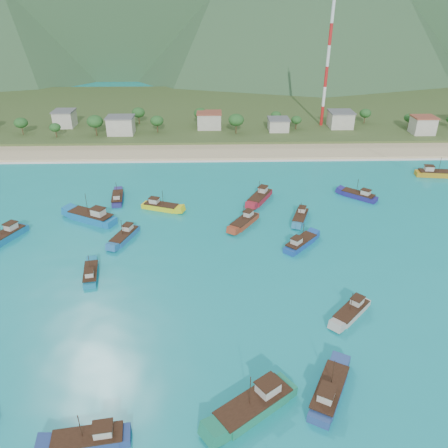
{
  "coord_description": "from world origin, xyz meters",
  "views": [
    {
      "loc": [
        0.84,
        -71.62,
        50.64
      ],
      "look_at": [
        3.19,
        18.0,
        3.0
      ],
      "focal_mm": 35.0,
      "sensor_mm": 36.0,
      "label": 1
    }
  ],
  "objects_px": {
    "boat_18": "(300,244)",
    "boat_24": "(435,174)",
    "boat_4": "(260,198)",
    "boat_19": "(359,196)",
    "boat_6": "(90,440)",
    "boat_3": "(245,222)",
    "boat_8": "(118,199)",
    "boat_17": "(329,392)",
    "boat_22": "(125,236)",
    "boat_26": "(161,207)",
    "boat_5": "(6,237)",
    "boat_27": "(92,217)",
    "radio_tower": "(327,66)",
    "boat_23": "(91,274)",
    "boat_9": "(300,217)",
    "boat_10": "(255,405)",
    "boat_2": "(351,312)"
  },
  "relations": [
    {
      "from": "boat_9",
      "to": "boat_19",
      "type": "distance_m",
      "value": 22.38
    },
    {
      "from": "boat_2",
      "to": "boat_5",
      "type": "xyz_separation_m",
      "value": [
        -72.42,
        28.58,
        0.19
      ]
    },
    {
      "from": "boat_8",
      "to": "boat_6",
      "type": "bearing_deg",
      "value": -89.54
    },
    {
      "from": "boat_2",
      "to": "boat_17",
      "type": "height_order",
      "value": "boat_17"
    },
    {
      "from": "boat_10",
      "to": "boat_18",
      "type": "xyz_separation_m",
      "value": [
        14.17,
        43.51,
        -0.3
      ]
    },
    {
      "from": "boat_9",
      "to": "boat_24",
      "type": "bearing_deg",
      "value": -128.54
    },
    {
      "from": "boat_8",
      "to": "boat_17",
      "type": "height_order",
      "value": "boat_17"
    },
    {
      "from": "boat_3",
      "to": "boat_19",
      "type": "xyz_separation_m",
      "value": [
        32.85,
        14.83,
        -0.01
      ]
    },
    {
      "from": "boat_5",
      "to": "boat_27",
      "type": "height_order",
      "value": "boat_27"
    },
    {
      "from": "boat_9",
      "to": "boat_23",
      "type": "bearing_deg",
      "value": 47.8
    },
    {
      "from": "boat_19",
      "to": "boat_26",
      "type": "xyz_separation_m",
      "value": [
        -54.38,
        -5.75,
        0.01
      ]
    },
    {
      "from": "boat_6",
      "to": "boat_19",
      "type": "relative_size",
      "value": 1.09
    },
    {
      "from": "boat_22",
      "to": "boat_26",
      "type": "height_order",
      "value": "boat_26"
    },
    {
      "from": "boat_3",
      "to": "boat_8",
      "type": "xyz_separation_m",
      "value": [
        -33.97,
        14.8,
        -0.07
      ]
    },
    {
      "from": "boat_6",
      "to": "boat_24",
      "type": "height_order",
      "value": "boat_24"
    },
    {
      "from": "boat_9",
      "to": "boat_4",
      "type": "bearing_deg",
      "value": -31.55
    },
    {
      "from": "boat_4",
      "to": "boat_10",
      "type": "height_order",
      "value": "boat_10"
    },
    {
      "from": "boat_3",
      "to": "boat_4",
      "type": "height_order",
      "value": "boat_4"
    },
    {
      "from": "boat_17",
      "to": "boat_26",
      "type": "bearing_deg",
      "value": 144.54
    },
    {
      "from": "boat_17",
      "to": "boat_22",
      "type": "relative_size",
      "value": 1.1
    },
    {
      "from": "boat_10",
      "to": "boat_18",
      "type": "distance_m",
      "value": 45.76
    },
    {
      "from": "boat_4",
      "to": "boat_17",
      "type": "distance_m",
      "value": 66.31
    },
    {
      "from": "boat_3",
      "to": "boat_22",
      "type": "relative_size",
      "value": 0.99
    },
    {
      "from": "boat_5",
      "to": "boat_10",
      "type": "xyz_separation_m",
      "value": [
        53.49,
        -48.22,
        0.16
      ]
    },
    {
      "from": "boat_2",
      "to": "boat_5",
      "type": "distance_m",
      "value": 77.85
    },
    {
      "from": "boat_18",
      "to": "boat_17",
      "type": "bearing_deg",
      "value": -52.21
    },
    {
      "from": "boat_26",
      "to": "boat_27",
      "type": "bearing_deg",
      "value": -49.06
    },
    {
      "from": "boat_19",
      "to": "boat_27",
      "type": "xyz_separation_m",
      "value": [
        -70.94,
        -11.94,
        0.33
      ]
    },
    {
      "from": "boat_3",
      "to": "boat_10",
      "type": "height_order",
      "value": "boat_10"
    },
    {
      "from": "boat_9",
      "to": "boat_17",
      "type": "relative_size",
      "value": 0.86
    },
    {
      "from": "boat_5",
      "to": "boat_18",
      "type": "bearing_deg",
      "value": -159.69
    },
    {
      "from": "boat_19",
      "to": "boat_6",
      "type": "bearing_deg",
      "value": -176.53
    },
    {
      "from": "boat_4",
      "to": "boat_23",
      "type": "height_order",
      "value": "boat_4"
    },
    {
      "from": "boat_18",
      "to": "boat_26",
      "type": "bearing_deg",
      "value": -168.15
    },
    {
      "from": "boat_5",
      "to": "boat_6",
      "type": "distance_m",
      "value": 61.71
    },
    {
      "from": "boat_17",
      "to": "boat_23",
      "type": "height_order",
      "value": "boat_17"
    },
    {
      "from": "boat_5",
      "to": "boat_9",
      "type": "height_order",
      "value": "boat_5"
    },
    {
      "from": "boat_3",
      "to": "boat_8",
      "type": "bearing_deg",
      "value": 10.21
    },
    {
      "from": "boat_6",
      "to": "boat_9",
      "type": "bearing_deg",
      "value": -39.74
    },
    {
      "from": "boat_27",
      "to": "boat_2",
      "type": "bearing_deg",
      "value": -96.61
    },
    {
      "from": "boat_18",
      "to": "boat_24",
      "type": "relative_size",
      "value": 0.79
    },
    {
      "from": "radio_tower",
      "to": "boat_18",
      "type": "height_order",
      "value": "radio_tower"
    },
    {
      "from": "boat_10",
      "to": "boat_27",
      "type": "bearing_deg",
      "value": -3.93
    },
    {
      "from": "radio_tower",
      "to": "boat_2",
      "type": "height_order",
      "value": "radio_tower"
    },
    {
      "from": "boat_6",
      "to": "boat_8",
      "type": "relative_size",
      "value": 1.07
    },
    {
      "from": "boat_4",
      "to": "boat_19",
      "type": "xyz_separation_m",
      "value": [
        27.65,
        0.77,
        -0.11
      ]
    },
    {
      "from": "radio_tower",
      "to": "boat_18",
      "type": "relative_size",
      "value": 5.1
    },
    {
      "from": "boat_8",
      "to": "boat_19",
      "type": "height_order",
      "value": "boat_19"
    },
    {
      "from": "radio_tower",
      "to": "boat_23",
      "type": "distance_m",
      "value": 129.71
    },
    {
      "from": "boat_22",
      "to": "boat_26",
      "type": "relative_size",
      "value": 0.97
    }
  ]
}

